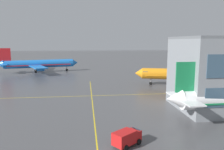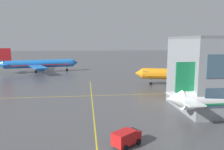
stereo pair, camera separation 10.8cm
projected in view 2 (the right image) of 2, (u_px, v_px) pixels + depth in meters
airliner_second_row at (191, 75)px, 68.35m from camera, size 33.82×28.82×10.66m
airliner_third_row at (39, 64)px, 99.29m from camera, size 34.74×29.52×10.88m
taxiway_markings at (94, 118)px, 40.16m from camera, size 148.19×74.47×0.01m
service_truck_red_van at (127, 137)px, 29.62m from camera, size 4.39×3.95×2.10m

